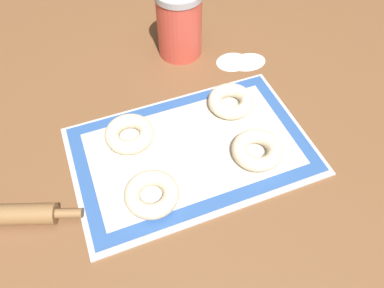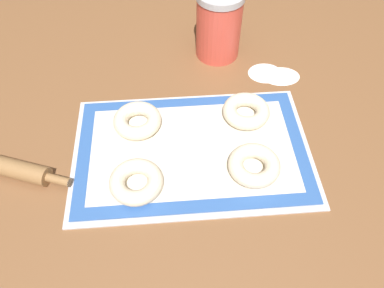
# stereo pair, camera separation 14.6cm
# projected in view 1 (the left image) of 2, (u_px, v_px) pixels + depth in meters

# --- Properties ---
(ground_plane) EXTENTS (2.80, 2.80, 0.00)m
(ground_plane) POSITION_uv_depth(u_px,v_px,m) (198.00, 157.00, 0.83)
(ground_plane) COLOR brown
(baking_tray) EXTENTS (0.53, 0.34, 0.01)m
(baking_tray) POSITION_uv_depth(u_px,v_px,m) (192.00, 150.00, 0.83)
(baking_tray) COLOR silver
(baking_tray) RESTS_ON ground_plane
(baking_mat) EXTENTS (0.50, 0.31, 0.00)m
(baking_mat) POSITION_uv_depth(u_px,v_px,m) (192.00, 149.00, 0.83)
(baking_mat) COLOR #2D569E
(baking_mat) RESTS_ON baking_tray
(bagel_front_left) EXTENTS (0.11, 0.11, 0.03)m
(bagel_front_left) POSITION_uv_depth(u_px,v_px,m) (152.00, 194.00, 0.74)
(bagel_front_left) COLOR beige
(bagel_front_left) RESTS_ON baking_mat
(bagel_front_right) EXTENTS (0.11, 0.11, 0.03)m
(bagel_front_right) POSITION_uv_depth(u_px,v_px,m) (257.00, 150.00, 0.80)
(bagel_front_right) COLOR beige
(bagel_front_right) RESTS_ON baking_mat
(bagel_back_left) EXTENTS (0.11, 0.11, 0.03)m
(bagel_back_left) POSITION_uv_depth(u_px,v_px,m) (129.00, 134.00, 0.83)
(bagel_back_left) COLOR beige
(bagel_back_left) RESTS_ON baking_mat
(bagel_back_right) EXTENTS (0.11, 0.11, 0.03)m
(bagel_back_right) POSITION_uv_depth(u_px,v_px,m) (231.00, 101.00, 0.89)
(bagel_back_right) COLOR beige
(bagel_back_right) RESTS_ON baking_mat
(flour_canister) EXTENTS (0.12, 0.12, 0.18)m
(flour_canister) POSITION_uv_depth(u_px,v_px,m) (179.00, 23.00, 0.98)
(flour_canister) COLOR #DB4C3D
(flour_canister) RESTS_ON ground_plane
(flour_patch_near) EXTENTS (0.09, 0.08, 0.00)m
(flour_patch_near) POSITION_uv_depth(u_px,v_px,m) (233.00, 62.00, 1.02)
(flour_patch_near) COLOR white
(flour_patch_near) RESTS_ON ground_plane
(flour_patch_far) EXTENTS (0.10, 0.07, 0.00)m
(flour_patch_far) POSITION_uv_depth(u_px,v_px,m) (248.00, 62.00, 1.02)
(flour_patch_far) COLOR white
(flour_patch_far) RESTS_ON ground_plane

